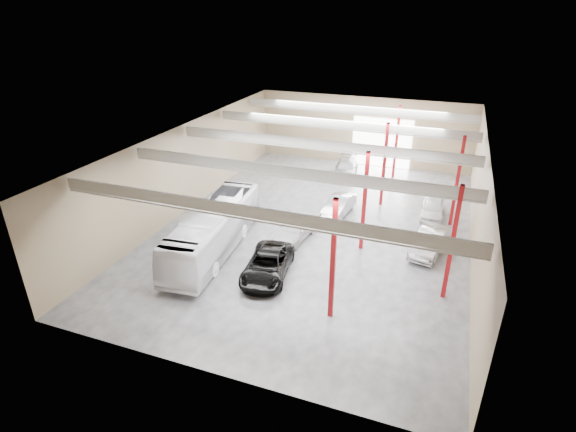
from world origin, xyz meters
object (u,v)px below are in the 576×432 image
Objects in this scene: black_sedan at (268,265)px; car_right_near at (430,242)px; coach_bus at (214,229)px; car_row_b at (339,206)px; car_row_c at (346,168)px; car_row_a at (295,229)px; car_right_far at (433,208)px.

black_sedan is 1.14× the size of car_right_near.
black_sedan is 11.35m from car_right_near.
coach_bus reaches higher than car_row_b.
car_row_c is at bearing 136.49° from car_right_near.
black_sedan is at bearing -82.75° from car_row_a.
car_row_c is at bearing 80.72° from black_sedan.
car_right_near is (8.99, -12.93, 0.06)m from car_row_c.
car_right_far is (-0.24, 5.89, -0.07)m from car_right_near.
car_right_near is at bearing -20.51° from car_row_b.
black_sedan reaches higher than car_row_b.
coach_bus is at bearing -148.89° from car_right_near.
coach_bus is 2.55× the size of car_row_a.
black_sedan is 15.38m from car_right_far.
coach_bus reaches higher than car_right_far.
car_row_a is at bearing -159.93° from car_right_near.
coach_bus is at bearing -135.44° from car_row_a.
car_row_b is 1.03× the size of car_right_far.
car_row_a is 0.94× the size of car_right_near.
car_row_c reaches higher than car_row_b.
coach_bus is 10.90m from car_row_b.
coach_bus is at bearing 151.42° from black_sedan.
coach_bus is 2.64× the size of car_row_b.
car_row_b is (6.47, 8.72, -0.90)m from coach_bus.
black_sedan is 5.20m from car_row_a.
car_row_b and car_right_far have the same top height.
car_row_c is at bearing 95.77° from car_row_a.
car_right_near is at bearing 13.84° from coach_bus.
car_right_far is at bearing 45.59° from black_sedan.
coach_bus is 18.49m from car_row_c.
car_row_b is (1.91, 5.20, -0.05)m from car_row_a.
car_row_a reaches higher than car_row_c.
black_sedan reaches higher than car_right_far.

